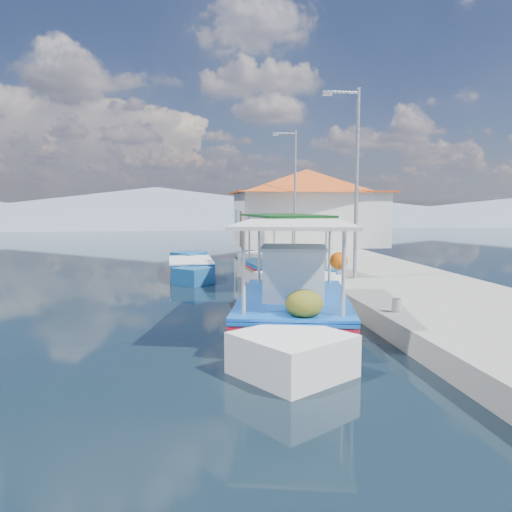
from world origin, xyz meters
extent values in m
plane|color=black|center=(0.00, 0.00, 0.00)|extent=(160.00, 160.00, 0.00)
cube|color=gray|center=(5.90, 6.00, 0.25)|extent=(5.00, 44.00, 0.50)
cylinder|color=#A5A8AD|center=(3.80, -3.00, 0.65)|extent=(0.20, 0.20, 0.30)
cylinder|color=#A5A8AD|center=(3.80, 2.00, 0.65)|extent=(0.20, 0.20, 0.30)
cylinder|color=#A5A8AD|center=(3.80, 8.00, 0.65)|extent=(0.20, 0.20, 0.30)
cylinder|color=#A5A8AD|center=(3.80, 14.00, 0.65)|extent=(0.20, 0.20, 0.30)
cube|color=white|center=(1.61, -2.35, 0.23)|extent=(3.30, 5.01, 1.01)
cube|color=white|center=(0.94, 0.62, 0.36)|extent=(2.32, 2.32, 1.12)
cube|color=white|center=(2.27, -5.24, 0.23)|extent=(2.26, 2.26, 0.96)
cube|color=blue|center=(1.61, -2.35, 0.70)|extent=(3.40, 5.16, 0.06)
cube|color=red|center=(1.61, -2.35, 0.62)|extent=(3.40, 5.16, 0.05)
cube|color=gold|center=(1.61, -2.35, 0.54)|extent=(3.40, 5.16, 0.04)
cube|color=blue|center=(1.61, -2.35, 0.78)|extent=(3.41, 5.12, 0.05)
cube|color=brown|center=(1.61, -2.35, 0.74)|extent=(3.10, 4.88, 0.05)
cube|color=white|center=(1.69, -2.66, 1.33)|extent=(1.56, 1.63, 1.17)
cube|color=silver|center=(1.69, -2.66, 1.93)|extent=(1.70, 1.76, 0.06)
cylinder|color=beige|center=(0.27, -0.67, 1.59)|extent=(0.07, 0.07, 1.70)
cylinder|color=beige|center=(2.10, -0.26, 1.59)|extent=(0.07, 0.07, 1.70)
cylinder|color=beige|center=(1.13, -4.45, 1.59)|extent=(0.07, 0.07, 1.70)
cylinder|color=beige|center=(2.95, -4.04, 1.59)|extent=(0.07, 0.07, 1.70)
cube|color=silver|center=(1.61, -2.35, 2.44)|extent=(3.41, 5.04, 0.07)
ellipsoid|color=#4A5316|center=(0.87, -1.00, 1.05)|extent=(0.81, 0.89, 0.61)
ellipsoid|color=#4A5316|center=(1.48, -0.31, 1.00)|extent=(0.68, 0.75, 0.51)
ellipsoid|color=#4A5316|center=(2.25, -4.17, 1.01)|extent=(0.72, 0.79, 0.54)
sphere|color=#FF5B08|center=(2.51, -1.50, 1.54)|extent=(0.42, 0.42, 0.42)
cube|color=white|center=(2.60, 3.58, 0.24)|extent=(2.58, 4.23, 1.03)
cube|color=white|center=(2.89, 6.27, 0.37)|extent=(2.19, 2.19, 1.13)
cube|color=white|center=(2.31, 0.98, 0.24)|extent=(2.13, 2.13, 0.97)
cube|color=blue|center=(2.60, 3.58, 0.71)|extent=(2.66, 4.36, 0.06)
cube|color=red|center=(2.60, 3.58, 0.63)|extent=(2.66, 4.36, 0.05)
cube|color=gold|center=(2.60, 3.58, 0.55)|extent=(2.66, 4.36, 0.04)
cube|color=#164F89|center=(2.60, 3.58, 0.79)|extent=(2.68, 4.32, 0.05)
cube|color=brown|center=(2.60, 3.58, 0.76)|extent=(2.40, 4.13, 0.05)
cylinder|color=beige|center=(1.92, 5.36, 1.62)|extent=(0.08, 0.08, 1.73)
cylinder|color=beige|center=(3.64, 5.17, 1.62)|extent=(0.08, 0.08, 1.73)
cylinder|color=beige|center=(1.55, 2.00, 1.62)|extent=(0.08, 0.08, 1.73)
cylinder|color=beige|center=(3.27, 1.81, 1.62)|extent=(0.08, 0.08, 1.73)
cube|color=#0B3911|center=(2.60, 3.58, 2.48)|extent=(2.69, 4.24, 0.08)
cube|color=#164F89|center=(-0.64, 6.53, 0.20)|extent=(1.72, 3.13, 0.86)
cube|color=#164F89|center=(-0.57, 8.58, 0.31)|extent=(1.65, 1.65, 0.95)
cube|color=#164F89|center=(-0.70, 4.53, 0.20)|extent=(1.61, 1.61, 0.81)
cube|color=blue|center=(-0.64, 6.53, 0.60)|extent=(1.78, 3.22, 0.05)
cube|color=red|center=(-0.64, 6.53, 0.52)|extent=(1.78, 3.22, 0.05)
cube|color=gold|center=(-0.64, 6.53, 0.46)|extent=(1.78, 3.22, 0.04)
cube|color=white|center=(-0.64, 6.53, 0.66)|extent=(1.79, 3.19, 0.05)
cube|color=brown|center=(-0.64, 6.53, 0.63)|extent=(1.59, 3.06, 0.05)
cube|color=white|center=(6.20, 15.00, 2.00)|extent=(8.00, 6.00, 3.00)
cube|color=#CC4E1C|center=(6.20, 15.00, 3.55)|extent=(8.64, 6.48, 0.10)
pyramid|color=#CC4E1C|center=(6.20, 15.00, 4.20)|extent=(10.49, 10.49, 1.40)
cube|color=brown|center=(2.22, 14.00, 1.50)|extent=(0.06, 1.00, 2.00)
cube|color=blue|center=(2.22, 16.50, 2.10)|extent=(0.06, 1.20, 0.90)
cylinder|color=#A5A8AD|center=(4.60, 2.00, 3.50)|extent=(0.12, 0.12, 6.00)
cylinder|color=#A5A8AD|center=(4.10, 2.00, 6.35)|extent=(1.00, 0.08, 0.08)
cube|color=#A5A8AD|center=(3.60, 2.00, 6.30)|extent=(0.30, 0.14, 0.14)
cylinder|color=#A5A8AD|center=(4.60, 11.00, 3.50)|extent=(0.12, 0.12, 6.00)
cylinder|color=#A5A8AD|center=(4.10, 11.00, 6.35)|extent=(1.00, 0.08, 0.08)
cube|color=#A5A8AD|center=(3.60, 11.00, 6.30)|extent=(0.30, 0.14, 0.14)
cone|color=slate|center=(-5.00, 56.00, 2.45)|extent=(96.00, 96.00, 5.50)
cone|color=slate|center=(25.00, 56.00, 1.60)|extent=(76.80, 76.80, 3.80)
camera|label=1|loc=(-0.77, -13.14, 2.89)|focal=34.40mm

